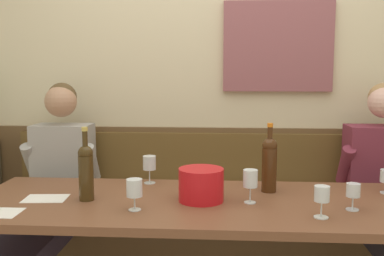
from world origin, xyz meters
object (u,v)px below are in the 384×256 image
dining_table (217,215)px  ice_bucket (201,185)px  wine_glass_near_bucket (134,189)px  wine_glass_mid_right (322,196)px  person_center_left_seat (45,196)px  wine_bottle_amber_mid (86,170)px  wine_glass_mid_left (250,180)px  wine_glass_by_bottle (149,164)px  wine_bottle_green_tall (269,163)px  wall_bench (218,236)px  wine_glass_center_front (353,192)px

dining_table → ice_bucket: 0.17m
wine_glass_near_bucket → wine_glass_mid_right: (0.83, -0.05, 0.00)m
person_center_left_seat → wine_bottle_amber_mid: person_center_left_seat is taller
wine_glass_mid_left → wine_glass_by_bottle: bearing=148.3°
wine_bottle_amber_mid → wine_glass_near_bucket: (0.27, -0.14, -0.05)m
person_center_left_seat → wine_bottle_green_tall: 1.31m
wall_bench → wine_glass_center_front: size_ratio=22.07×
wine_bottle_green_tall → wine_glass_near_bucket: size_ratio=2.51×
wine_glass_mid_left → wine_glass_mid_right: size_ratio=1.15×
wine_glass_by_bottle → ice_bucket: bearing=-45.9°
person_center_left_seat → wine_glass_near_bucket: 0.83m
wine_glass_near_bucket → wine_glass_by_bottle: bearing=91.4°
wall_bench → person_center_left_seat: size_ratio=2.14×
person_center_left_seat → wine_glass_center_front: 1.70m
wine_bottle_amber_mid → wine_glass_by_bottle: bearing=53.6°
wine_bottle_amber_mid → wine_glass_center_front: size_ratio=2.93×
dining_table → wine_bottle_amber_mid: bearing=-177.1°
wall_bench → wine_glass_by_bottle: size_ratio=17.41×
wine_glass_near_bucket → ice_bucket: bearing=29.6°
ice_bucket → wall_bench: bearing=83.1°
wall_bench → wine_glass_near_bucket: (-0.38, -0.83, 0.54)m
wall_bench → wine_bottle_amber_mid: 1.12m
person_center_left_seat → ice_bucket: size_ratio=5.78×
ice_bucket → wine_glass_center_front: bearing=-7.9°
wall_bench → wine_glass_by_bottle: (-0.39, -0.34, 0.56)m
wine_glass_mid_left → wine_glass_near_bucket: size_ratio=1.12×
ice_bucket → wine_glass_near_bucket: bearing=-150.4°
ice_bucket → wine_glass_center_front: (0.70, -0.10, 0.00)m
dining_table → wine_glass_by_bottle: bearing=141.1°
wine_bottle_green_tall → ice_bucket: bearing=-151.6°
wine_glass_center_front → wine_glass_near_bucket: (-1.00, -0.07, 0.01)m
wine_glass_mid_right → wine_glass_center_front: bearing=35.3°
dining_table → wine_glass_near_bucket: size_ratio=16.84×
wine_bottle_amber_mid → wine_glass_mid_left: size_ratio=2.24×
dining_table → person_center_left_seat: bearing=162.4°
wine_bottle_amber_mid → wine_glass_mid_right: 1.12m
ice_bucket → wine_glass_by_bottle: size_ratio=1.41×
ice_bucket → wine_glass_by_bottle: ice_bucket is taller
person_center_left_seat → wine_glass_center_front: size_ratio=10.29×
wall_bench → wine_glass_center_front: 1.12m
wall_bench → ice_bucket: size_ratio=12.39×
person_center_left_seat → wine_glass_by_bottle: 0.65m
dining_table → wine_bottle_green_tall: (0.27, 0.19, 0.23)m
wall_bench → wine_glass_by_bottle: 0.76m
wine_glass_by_bottle → wine_glass_mid_left: size_ratio=0.97×
wine_bottle_green_tall → wine_glass_center_front: wine_bottle_green_tall is taller
person_center_left_seat → wine_bottle_green_tall: size_ratio=3.51×
wine_bottle_amber_mid → wine_glass_near_bucket: wine_bottle_amber_mid is taller
wall_bench → ice_bucket: wall_bench is taller
dining_table → wine_glass_mid_right: 0.53m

